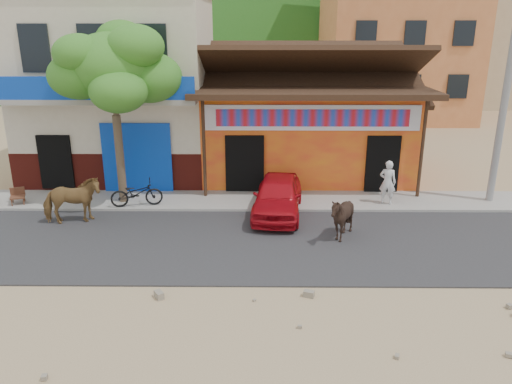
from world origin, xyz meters
TOP-DOWN VIEW (x-y plane):
  - ground at (0.00, 0.00)m, footprint 120.00×120.00m
  - road at (0.00, 2.50)m, footprint 60.00×5.00m
  - sidewalk at (0.00, 6.00)m, footprint 60.00×2.00m
  - dance_club at (2.00, 10.00)m, footprint 8.00×6.00m
  - cafe_building at (-5.50, 10.00)m, footprint 7.00×6.00m
  - apartment_front at (9.00, 24.00)m, footprint 9.00×9.00m
  - apartment_rear at (18.00, 30.00)m, footprint 8.00×8.00m
  - tree at (-4.60, 5.80)m, footprint 3.00×3.00m
  - utility_pole at (8.20, 6.00)m, footprint 0.24×0.24m
  - cow_tan at (-5.67, 3.94)m, footprint 1.91×1.24m
  - cow_dark at (2.51, 2.80)m, footprint 1.52×1.44m
  - red_car at (0.74, 4.80)m, footprint 1.89×3.87m
  - scooter at (-4.00, 5.30)m, footprint 1.82×0.97m
  - pedestrian at (4.50, 5.65)m, footprint 0.65×0.53m
  - cafe_chair_right at (-8.14, 5.48)m, footprint 0.60×0.60m

SIDE VIEW (x-z plane):
  - ground at x=0.00m, z-range 0.00..0.00m
  - road at x=0.00m, z-range 0.00..0.04m
  - sidewalk at x=0.00m, z-range 0.00..0.12m
  - scooter at x=-4.00m, z-range 0.12..1.03m
  - cafe_chair_right at x=-8.14m, z-range 0.12..1.12m
  - red_car at x=0.74m, z-range 0.04..1.31m
  - cow_dark at x=2.51m, z-range 0.04..1.39m
  - cow_tan at x=-5.67m, z-range 0.04..1.53m
  - pedestrian at x=4.50m, z-range 0.12..1.64m
  - dance_club at x=2.00m, z-range 0.00..3.60m
  - tree at x=-4.60m, z-range 0.12..6.12m
  - cafe_building at x=-5.50m, z-range 0.00..7.00m
  - utility_pole at x=8.20m, z-range 0.12..8.12m
  - apartment_rear at x=18.00m, z-range 0.00..10.00m
  - apartment_front at x=9.00m, z-range 0.00..12.00m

